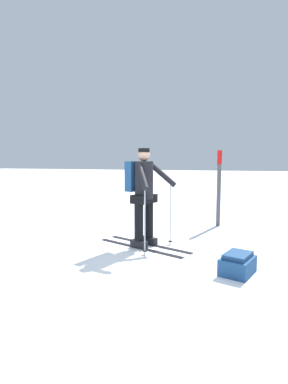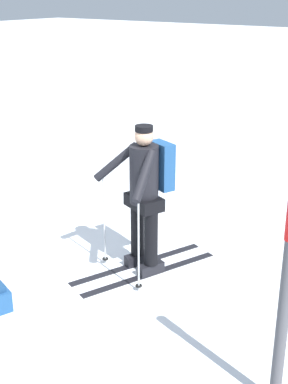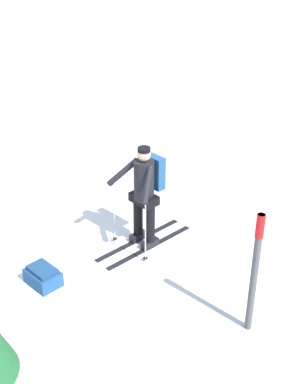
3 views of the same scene
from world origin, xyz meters
name	(u,v)px [view 3 (image 3 of 3)]	position (x,y,z in m)	size (l,w,h in m)	color
ground_plane	(85,247)	(0.00, 0.00, 0.00)	(80.00, 80.00, 0.00)	white
skier	(145,191)	(0.52, -0.80, 0.94)	(1.74, 1.02, 1.66)	black
dropped_backpack	(43,276)	(-1.04, 0.02, 0.13)	(0.49, 0.57, 0.28)	navy
trail_marker	(255,266)	(-0.58, -2.83, 0.98)	(0.10, 0.10, 1.69)	#4C4C51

